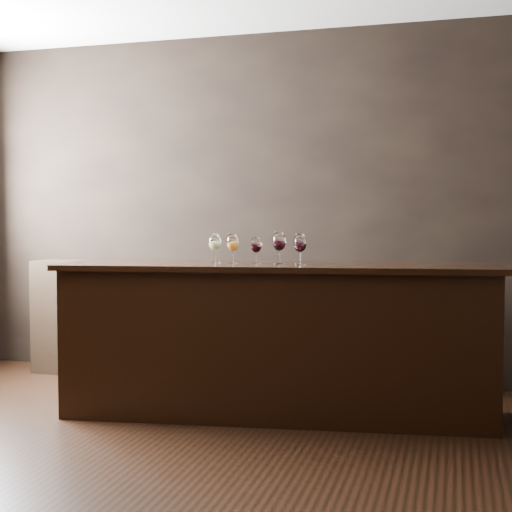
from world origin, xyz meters
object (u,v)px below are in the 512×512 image
(glass_red_a, at_px, (256,246))
(back_bar_shelf, at_px, (185,320))
(bar_counter, at_px, (276,343))
(glass_white, at_px, (215,243))
(glass_red_b, at_px, (279,242))
(glass_red_c, at_px, (300,244))
(glass_amber, at_px, (233,243))

(glass_red_a, bearing_deg, back_bar_shelf, 134.37)
(bar_counter, xyz_separation_m, glass_white, (-0.44, 0.03, 0.66))
(bar_counter, bearing_deg, glass_red_b, 56.93)
(glass_white, bearing_deg, glass_red_b, -0.65)
(glass_red_c, bearing_deg, glass_red_a, 170.34)
(back_bar_shelf, xyz_separation_m, glass_white, (0.55, -0.85, 0.67))
(glass_red_a, height_order, glass_red_c, glass_red_c)
(glass_red_b, bearing_deg, bar_counter, -115.63)
(back_bar_shelf, relative_size, glass_red_a, 15.10)
(back_bar_shelf, xyz_separation_m, glass_red_b, (1.00, -0.86, 0.67))
(glass_red_b, distance_m, glass_red_c, 0.16)
(glass_white, height_order, glass_red_a, glass_white)
(bar_counter, xyz_separation_m, back_bar_shelf, (-0.99, 0.88, -0.01))
(bar_counter, bearing_deg, back_bar_shelf, 130.73)
(bar_counter, bearing_deg, glass_white, 168.35)
(back_bar_shelf, bearing_deg, glass_amber, -52.01)
(glass_red_a, xyz_separation_m, glass_red_c, (0.31, -0.05, 0.02))
(bar_counter, height_order, glass_red_c, glass_red_c)
(glass_white, distance_m, glass_amber, 0.14)
(back_bar_shelf, xyz_separation_m, glass_red_a, (0.84, -0.86, 0.65))
(glass_amber, relative_size, glass_red_b, 0.93)
(back_bar_shelf, height_order, glass_white, glass_white)
(glass_red_a, bearing_deg, bar_counter, -7.90)
(glass_amber, bearing_deg, glass_red_b, 4.32)
(back_bar_shelf, bearing_deg, bar_counter, -41.83)
(glass_white, height_order, glass_red_b, glass_red_b)
(glass_amber, height_order, glass_red_c, glass_red_c)
(back_bar_shelf, height_order, glass_red_b, glass_red_b)
(bar_counter, relative_size, glass_amber, 14.16)
(glass_red_a, bearing_deg, glass_amber, -174.09)
(glass_amber, height_order, glass_red_b, glass_red_b)
(back_bar_shelf, height_order, glass_red_a, glass_red_a)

